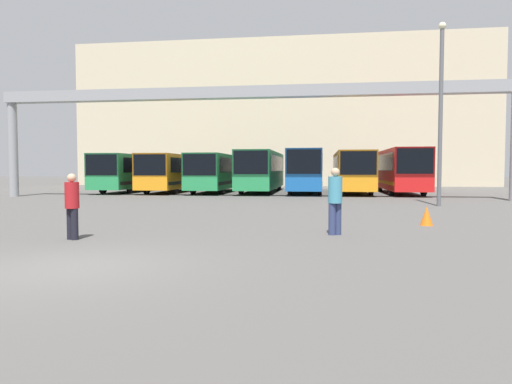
% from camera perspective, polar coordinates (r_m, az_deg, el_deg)
% --- Properties ---
extents(ground_plane, '(200.00, 200.00, 0.00)m').
position_cam_1_polar(ground_plane, '(9.21, -22.12, -8.71)').
color(ground_plane, '#514F4C').
extents(building_backdrop, '(47.08, 12.00, 16.32)m').
position_cam_1_polar(building_backdrop, '(56.70, 3.27, 9.26)').
color(building_backdrop, beige).
rests_on(building_backdrop, ground).
extents(overhead_gantry, '(32.10, 0.80, 6.92)m').
position_cam_1_polar(overhead_gantry, '(28.71, -1.34, 10.98)').
color(overhead_gantry, gray).
rests_on(overhead_gantry, ground).
extents(bus_slot_0, '(2.55, 10.98, 2.97)m').
position_cam_1_polar(bus_slot_0, '(38.78, -15.14, 2.60)').
color(bus_slot_0, '#268C4C').
rests_on(bus_slot_0, ground).
extents(bus_slot_1, '(2.54, 10.12, 2.96)m').
position_cam_1_polar(bus_slot_1, '(37.13, -10.37, 2.63)').
color(bus_slot_1, orange).
rests_on(bus_slot_1, ground).
extents(bus_slot_2, '(2.53, 10.58, 2.97)m').
position_cam_1_polar(bus_slot_2, '(36.40, -4.96, 2.67)').
color(bus_slot_2, '#268C4C').
rests_on(bus_slot_2, ground).
extents(bus_slot_3, '(2.56, 12.19, 3.18)m').
position_cam_1_polar(bus_slot_3, '(36.58, 0.74, 2.87)').
color(bus_slot_3, '#268C4C').
rests_on(bus_slot_3, ground).
extents(bus_slot_4, '(2.48, 12.29, 3.24)m').
position_cam_1_polar(bus_slot_4, '(36.36, 6.29, 2.90)').
color(bus_slot_4, '#1959A5').
rests_on(bus_slot_4, ground).
extents(bus_slot_5, '(2.55, 11.68, 3.10)m').
position_cam_1_polar(bus_slot_5, '(36.13, 11.90, 2.74)').
color(bus_slot_5, orange).
rests_on(bus_slot_5, ground).
extents(bus_slot_6, '(2.50, 10.72, 3.27)m').
position_cam_1_polar(bus_slot_6, '(36.08, 17.57, 2.81)').
color(bus_slot_6, red).
rests_on(bus_slot_6, ground).
extents(pedestrian_mid_left, '(0.39, 0.39, 1.86)m').
position_cam_1_polar(pedestrian_mid_left, '(12.77, 9.86, -0.91)').
color(pedestrian_mid_left, navy).
rests_on(pedestrian_mid_left, ground).
extents(pedestrian_far_center, '(0.35, 0.35, 1.71)m').
position_cam_1_polar(pedestrian_far_center, '(12.65, -22.00, -1.47)').
color(pedestrian_far_center, black).
rests_on(pedestrian_far_center, ground).
extents(traffic_cone, '(0.40, 0.40, 0.61)m').
position_cam_1_polar(traffic_cone, '(15.73, 20.55, -2.83)').
color(traffic_cone, orange).
rests_on(traffic_cone, ground).
extents(lamp_post, '(0.36, 0.36, 8.96)m').
position_cam_1_polar(lamp_post, '(24.43, 22.09, 9.77)').
color(lamp_post, '#595B60').
rests_on(lamp_post, ground).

